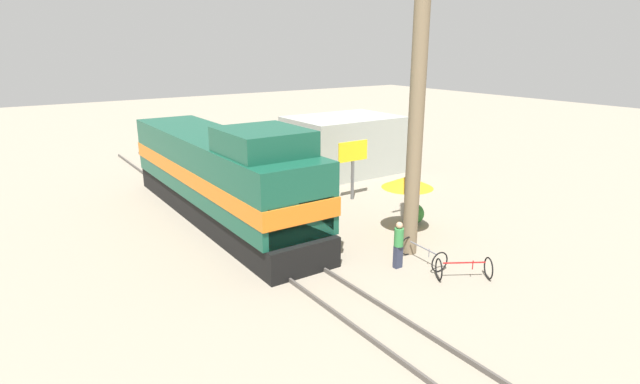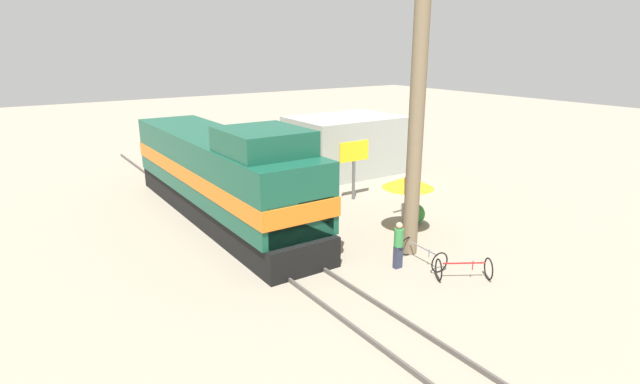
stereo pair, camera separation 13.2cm
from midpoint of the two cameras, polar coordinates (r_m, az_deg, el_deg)
The scene contains 12 objects.
ground_plane at distance 19.30m, azimuth -4.86°, elevation -7.18°, with size 120.00×120.00×0.00m, color gray.
rail_near at distance 18.97m, azimuth -6.78°, elevation -7.43°, with size 0.08×43.44×0.15m, color #4C4742.
rail_far at distance 19.60m, azimuth -3.02°, elevation -6.52°, with size 0.08×43.44×0.15m, color #4C4742.
locomotive at distance 22.75m, azimuth -10.91°, elevation 1.80°, with size 3.14×14.95×4.76m.
utility_pole at distance 18.32m, azimuth 11.25°, elevation 9.65°, with size 1.80×0.56×11.23m.
vendor_umbrella at distance 21.01m, azimuth 10.22°, elevation 1.12°, with size 2.16×2.16×2.50m.
billboard_sign at distance 25.43m, azimuth 4.06°, elevation 4.11°, with size 1.79×0.12×3.05m.
shrub_cluster at distance 22.72m, azimuth 10.92°, elevation -2.46°, with size 0.92×0.92×0.92m, color #2D722D.
person_bystander at distance 18.05m, azimuth 9.17°, elevation -5.80°, with size 0.34×0.34×1.74m.
bicycle at distance 18.77m, azimuth 11.92°, elevation -6.91°, with size 0.87×1.80×0.76m.
bicycle_spare at distance 17.87m, azimuth 16.31°, elevation -8.45°, with size 1.92×1.58×0.77m.
building_block_distant at distance 31.13m, azimuth 2.99°, elevation 5.41°, with size 6.56×4.69×3.49m, color #999E93.
Camera 2 is at (-8.40, -15.57, 7.75)m, focal length 28.00 mm.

